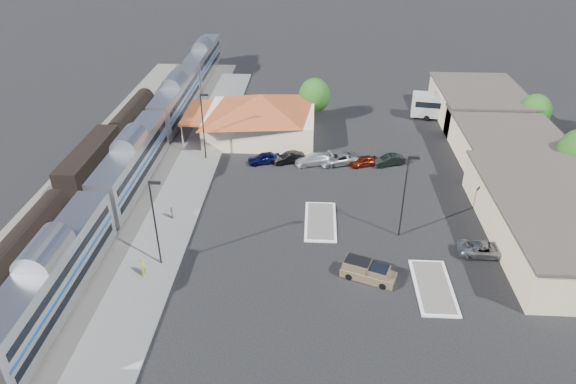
{
  "coord_description": "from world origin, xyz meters",
  "views": [
    {
      "loc": [
        2.98,
        -43.58,
        30.39
      ],
      "look_at": [
        0.46,
        3.35,
        2.8
      ],
      "focal_mm": 32.0,
      "sensor_mm": 36.0,
      "label": 1
    }
  ],
  "objects_px": {
    "pickup_truck": "(369,272)",
    "suv": "(484,249)",
    "coach_bus": "(452,106)",
    "station_depot": "(260,115)"
  },
  "relations": [
    {
      "from": "station_depot",
      "to": "pickup_truck",
      "type": "relative_size",
      "value": 3.52
    },
    {
      "from": "pickup_truck",
      "to": "coach_bus",
      "type": "xyz_separation_m",
      "value": [
        15.7,
        38.45,
        1.43
      ]
    },
    {
      "from": "station_depot",
      "to": "suv",
      "type": "xyz_separation_m",
      "value": [
        24.26,
        -26.9,
        -2.44
      ]
    },
    {
      "from": "station_depot",
      "to": "pickup_truck",
      "type": "height_order",
      "value": "station_depot"
    },
    {
      "from": "station_depot",
      "to": "suv",
      "type": "bearing_deg",
      "value": -47.96
    },
    {
      "from": "station_depot",
      "to": "pickup_truck",
      "type": "bearing_deg",
      "value": -67.51
    },
    {
      "from": "suv",
      "to": "coach_bus",
      "type": "distance_m",
      "value": 34.59
    },
    {
      "from": "pickup_truck",
      "to": "suv",
      "type": "relative_size",
      "value": 1.05
    },
    {
      "from": "pickup_truck",
      "to": "suv",
      "type": "bearing_deg",
      "value": -48.77
    },
    {
      "from": "station_depot",
      "to": "coach_bus",
      "type": "relative_size",
      "value": 1.49
    }
  ]
}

